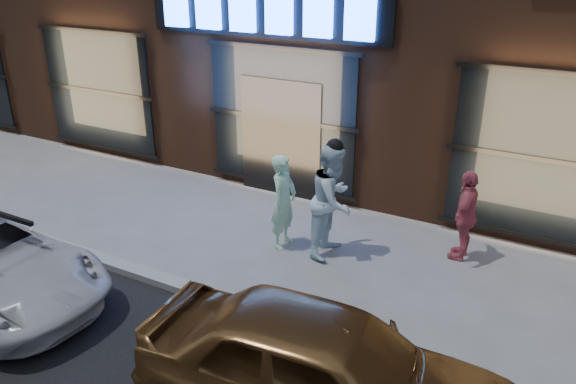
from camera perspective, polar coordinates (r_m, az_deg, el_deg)
name	(u,v)px	position (r m, az deg, el deg)	size (l,w,h in m)	color
ground	(158,282)	(9.00, -13.09, -8.89)	(90.00, 90.00, 0.00)	slate
curb	(157,279)	(8.97, -13.13, -8.56)	(60.00, 0.25, 0.12)	gray
man_bowtie	(284,202)	(9.42, -0.45, -0.99)	(0.60, 0.39, 1.64)	#BFFBC7
man_cap	(333,200)	(9.17, 4.59, -0.84)	(0.93, 0.73, 1.92)	white
passerby	(466,215)	(9.52, 17.61, -2.27)	(0.90, 0.38, 1.54)	#BF4E5D
gold_sedan	(326,372)	(6.13, 3.85, -17.75)	(1.64, 4.08, 1.39)	brown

